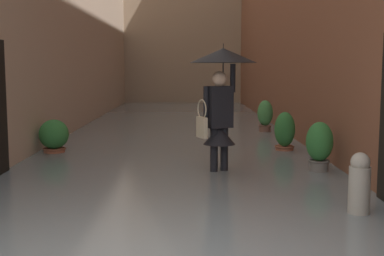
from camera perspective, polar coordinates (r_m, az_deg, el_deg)
name	(u,v)px	position (r m, az deg, el deg)	size (l,w,h in m)	color
ground_plane	(179,135)	(13.65, -1.43, -0.75)	(60.00, 60.00, 0.00)	#605B56
flood_water	(179,131)	(13.64, -1.43, -0.38)	(6.10, 25.80, 0.18)	slate
building_facade_far	(183,7)	(24.49, -1.04, 13.26)	(8.90, 1.80, 9.11)	gray
person_wading	(221,85)	(7.90, 3.27, 4.80)	(1.04, 1.04, 2.15)	black
potted_plant_far_right	(54,138)	(10.09, -15.10, -1.11)	(0.56, 0.56, 0.80)	#9E563D
potted_plant_near_left	(319,148)	(8.21, 13.98, -2.20)	(0.42, 0.42, 0.95)	#66605B
potted_plant_far_left	(265,118)	(13.00, 8.13, 1.16)	(0.39, 0.39, 0.96)	brown
potted_plant_mid_left	(285,135)	(10.16, 10.27, -0.74)	(0.40, 0.40, 0.92)	#9E563D
mooring_bollard	(359,191)	(5.99, 18.10, -6.66)	(0.24, 0.24, 0.86)	gray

